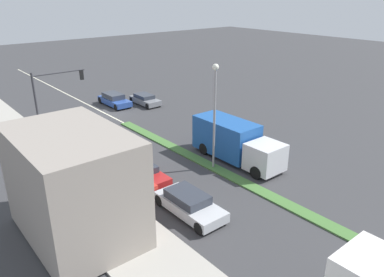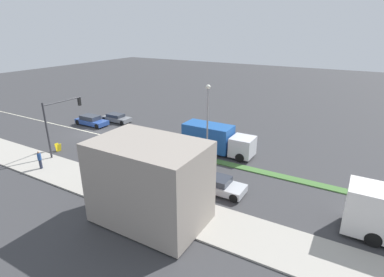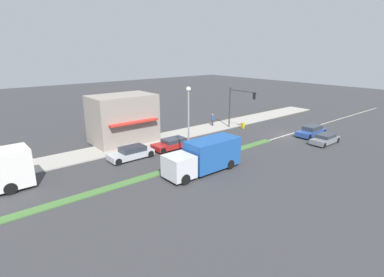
{
  "view_description": "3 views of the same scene",
  "coord_description": "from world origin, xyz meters",
  "px_view_note": "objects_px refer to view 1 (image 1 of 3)",
  "views": [
    {
      "loc": [
        16.56,
        34.13,
        11.9
      ],
      "look_at": [
        0.34,
        14.49,
        1.76
      ],
      "focal_mm": 35.0,
      "sensor_mm": 36.0,
      "label": 1
    },
    {
      "loc": [
        24.22,
        28.77,
        12.36
      ],
      "look_at": [
        -0.6,
        14.43,
        1.67
      ],
      "focal_mm": 28.0,
      "sensor_mm": 36.0,
      "label": 2
    },
    {
      "loc": [
        -20.92,
        33.45,
        10.57
      ],
      "look_at": [
        1.87,
        14.51,
        1.83
      ],
      "focal_mm": 28.0,
      "sensor_mm": 36.0,
      "label": 3
    }
  ],
  "objects_px": {
    "hatchback_red": "(140,172)",
    "delivery_truck": "(234,141)",
    "suv_grey": "(145,100)",
    "traffic_signal_main": "(52,92)",
    "street_lamp": "(215,104)",
    "pedestrian": "(19,138)",
    "sedan_silver": "(189,204)",
    "warning_aframe_sign": "(55,127)",
    "coupe_blue": "(114,100)"
  },
  "relations": [
    {
      "from": "traffic_signal_main",
      "to": "suv_grey",
      "type": "height_order",
      "value": "traffic_signal_main"
    },
    {
      "from": "traffic_signal_main",
      "to": "warning_aframe_sign",
      "type": "height_order",
      "value": "traffic_signal_main"
    },
    {
      "from": "traffic_signal_main",
      "to": "delivery_truck",
      "type": "distance_m",
      "value": 15.99
    },
    {
      "from": "warning_aframe_sign",
      "to": "delivery_truck",
      "type": "xyz_separation_m",
      "value": [
        -8.13,
        14.51,
        1.04
      ]
    },
    {
      "from": "traffic_signal_main",
      "to": "hatchback_red",
      "type": "relative_size",
      "value": 1.23
    },
    {
      "from": "pedestrian",
      "to": "warning_aframe_sign",
      "type": "distance_m",
      "value": 4.41
    },
    {
      "from": "street_lamp",
      "to": "sedan_silver",
      "type": "xyz_separation_m",
      "value": [
        5.0,
        3.42,
        -4.16
      ]
    },
    {
      "from": "warning_aframe_sign",
      "to": "sedan_silver",
      "type": "height_order",
      "value": "sedan_silver"
    },
    {
      "from": "pedestrian",
      "to": "suv_grey",
      "type": "distance_m",
      "value": 15.25
    },
    {
      "from": "warning_aframe_sign",
      "to": "sedan_silver",
      "type": "bearing_deg",
      "value": 92.95
    },
    {
      "from": "traffic_signal_main",
      "to": "sedan_silver",
      "type": "xyz_separation_m",
      "value": [
        -1.12,
        16.98,
        -3.29
      ]
    },
    {
      "from": "warning_aframe_sign",
      "to": "delivery_truck",
      "type": "distance_m",
      "value": 16.67
    },
    {
      "from": "traffic_signal_main",
      "to": "pedestrian",
      "type": "xyz_separation_m",
      "value": [
        3.47,
        1.31,
        -2.88
      ]
    },
    {
      "from": "sedan_silver",
      "to": "hatchback_red",
      "type": "height_order",
      "value": "sedan_silver"
    },
    {
      "from": "warning_aframe_sign",
      "to": "suv_grey",
      "type": "xyz_separation_m",
      "value": [
        -10.93,
        -2.03,
        0.13
      ]
    },
    {
      "from": "delivery_truck",
      "to": "suv_grey",
      "type": "height_order",
      "value": "delivery_truck"
    },
    {
      "from": "street_lamp",
      "to": "hatchback_red",
      "type": "bearing_deg",
      "value": -19.25
    },
    {
      "from": "sedan_silver",
      "to": "traffic_signal_main",
      "type": "bearing_deg",
      "value": -86.21
    },
    {
      "from": "traffic_signal_main",
      "to": "suv_grey",
      "type": "bearing_deg",
      "value": -164.41
    },
    {
      "from": "street_lamp",
      "to": "pedestrian",
      "type": "xyz_separation_m",
      "value": [
        9.59,
        -12.24,
        -3.76
      ]
    },
    {
      "from": "pedestrian",
      "to": "hatchback_red",
      "type": "distance_m",
      "value": 11.47
    },
    {
      "from": "pedestrian",
      "to": "sedan_silver",
      "type": "height_order",
      "value": "pedestrian"
    },
    {
      "from": "warning_aframe_sign",
      "to": "coupe_blue",
      "type": "xyz_separation_m",
      "value": [
        -8.13,
        -3.89,
        0.21
      ]
    },
    {
      "from": "street_lamp",
      "to": "suv_grey",
      "type": "height_order",
      "value": "street_lamp"
    },
    {
      "from": "warning_aframe_sign",
      "to": "sedan_silver",
      "type": "xyz_separation_m",
      "value": [
        -0.93,
        18.05,
        0.19
      ]
    },
    {
      "from": "pedestrian",
      "to": "delivery_truck",
      "type": "distance_m",
      "value": 16.92
    },
    {
      "from": "traffic_signal_main",
      "to": "street_lamp",
      "type": "distance_m",
      "value": 14.9
    },
    {
      "from": "traffic_signal_main",
      "to": "warning_aframe_sign",
      "type": "distance_m",
      "value": 3.64
    },
    {
      "from": "street_lamp",
      "to": "warning_aframe_sign",
      "type": "bearing_deg",
      "value": -67.94
    },
    {
      "from": "street_lamp",
      "to": "pedestrian",
      "type": "bearing_deg",
      "value": -51.91
    },
    {
      "from": "sedan_silver",
      "to": "coupe_blue",
      "type": "bearing_deg",
      "value": -108.16
    },
    {
      "from": "traffic_signal_main",
      "to": "pedestrian",
      "type": "relative_size",
      "value": 3.29
    },
    {
      "from": "traffic_signal_main",
      "to": "street_lamp",
      "type": "relative_size",
      "value": 0.76
    },
    {
      "from": "delivery_truck",
      "to": "hatchback_red",
      "type": "bearing_deg",
      "value": -12.76
    },
    {
      "from": "warning_aframe_sign",
      "to": "hatchback_red",
      "type": "height_order",
      "value": "hatchback_red"
    },
    {
      "from": "traffic_signal_main",
      "to": "warning_aframe_sign",
      "type": "relative_size",
      "value": 6.69
    },
    {
      "from": "sedan_silver",
      "to": "hatchback_red",
      "type": "bearing_deg",
      "value": -90.0
    },
    {
      "from": "traffic_signal_main",
      "to": "coupe_blue",
      "type": "bearing_deg",
      "value": -149.16
    },
    {
      "from": "pedestrian",
      "to": "warning_aframe_sign",
      "type": "xyz_separation_m",
      "value": [
        -3.66,
        -2.39,
        -0.59
      ]
    },
    {
      "from": "warning_aframe_sign",
      "to": "hatchback_red",
      "type": "distance_m",
      "value": 12.92
    },
    {
      "from": "delivery_truck",
      "to": "traffic_signal_main",
      "type": "bearing_deg",
      "value": -58.22
    },
    {
      "from": "street_lamp",
      "to": "warning_aframe_sign",
      "type": "relative_size",
      "value": 8.8
    },
    {
      "from": "street_lamp",
      "to": "sedan_silver",
      "type": "bearing_deg",
      "value": 34.41
    },
    {
      "from": "traffic_signal_main",
      "to": "delivery_truck",
      "type": "relative_size",
      "value": 0.75
    },
    {
      "from": "hatchback_red",
      "to": "delivery_truck",
      "type": "bearing_deg",
      "value": 167.24
    },
    {
      "from": "delivery_truck",
      "to": "suv_grey",
      "type": "relative_size",
      "value": 1.85
    },
    {
      "from": "hatchback_red",
      "to": "suv_grey",
      "type": "height_order",
      "value": "hatchback_red"
    },
    {
      "from": "warning_aframe_sign",
      "to": "sedan_silver",
      "type": "relative_size",
      "value": 0.19
    },
    {
      "from": "coupe_blue",
      "to": "suv_grey",
      "type": "bearing_deg",
      "value": 146.31
    },
    {
      "from": "street_lamp",
      "to": "suv_grey",
      "type": "xyz_separation_m",
      "value": [
        -5.0,
        -16.66,
        -4.22
      ]
    }
  ]
}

